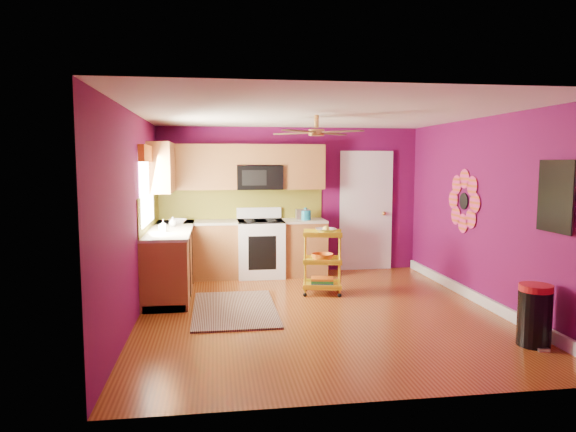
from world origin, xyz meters
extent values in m
plane|color=brown|center=(0.00, 0.00, 0.00)|extent=(5.00, 5.00, 0.00)
cube|color=#600B45|center=(0.00, 2.50, 1.25)|extent=(4.50, 0.04, 2.50)
cube|color=#600B45|center=(0.00, -2.50, 1.25)|extent=(4.50, 0.04, 2.50)
cube|color=#600B45|center=(-2.25, 0.00, 1.25)|extent=(0.04, 5.00, 2.50)
cube|color=#600B45|center=(2.25, 0.00, 1.25)|extent=(0.04, 5.00, 2.50)
cube|color=silver|center=(0.00, 0.00, 2.50)|extent=(4.50, 5.00, 0.04)
cube|color=white|center=(2.22, 0.00, 0.07)|extent=(0.05, 4.90, 0.14)
cube|color=brown|center=(-1.95, 1.35, 0.45)|extent=(0.60, 2.30, 0.90)
cube|color=brown|center=(-0.85, 2.20, 0.45)|extent=(2.80, 0.60, 0.90)
cube|color=beige|center=(-1.95, 1.35, 0.92)|extent=(0.63, 2.30, 0.04)
cube|color=beige|center=(-0.85, 2.20, 0.92)|extent=(2.80, 0.63, 0.04)
cube|color=black|center=(-1.95, 1.35, 0.05)|extent=(0.54, 2.30, 0.10)
cube|color=black|center=(-0.85, 2.20, 0.05)|extent=(2.80, 0.54, 0.10)
cube|color=white|center=(-0.55, 2.17, 0.46)|extent=(0.76, 0.66, 0.92)
cube|color=black|center=(-0.55, 2.17, 0.93)|extent=(0.76, 0.62, 0.03)
cube|color=white|center=(-0.55, 2.45, 1.04)|extent=(0.76, 0.06, 0.18)
cube|color=black|center=(-0.55, 1.84, 0.45)|extent=(0.45, 0.02, 0.55)
cube|color=brown|center=(-1.59, 2.33, 1.83)|extent=(1.32, 0.33, 0.75)
cube|color=brown|center=(0.19, 2.33, 1.83)|extent=(0.72, 0.33, 0.75)
cube|color=brown|center=(-0.55, 2.33, 2.03)|extent=(0.76, 0.33, 0.34)
cube|color=brown|center=(-2.08, 1.85, 1.83)|extent=(0.33, 1.30, 0.75)
cube|color=black|center=(-0.55, 2.30, 1.65)|extent=(0.76, 0.38, 0.40)
cube|color=#616716|center=(-0.85, 2.49, 1.20)|extent=(2.80, 0.01, 0.51)
cube|color=#616716|center=(-2.24, 1.35, 1.20)|extent=(0.01, 2.30, 0.51)
cube|color=white|center=(-2.23, 1.05, 1.55)|extent=(0.03, 1.20, 1.00)
cube|color=#CC6112|center=(-2.20, 1.05, 2.02)|extent=(0.08, 1.35, 0.22)
cube|color=white|center=(1.35, 2.48, 1.02)|extent=(0.85, 0.04, 2.05)
cube|color=white|center=(1.35, 2.46, 1.02)|extent=(0.95, 0.02, 2.15)
sphere|color=#BF8C3F|center=(1.67, 2.42, 1.00)|extent=(0.07, 0.07, 0.07)
cylinder|color=black|center=(2.23, 0.60, 1.35)|extent=(0.01, 0.24, 0.24)
cube|color=#1CA3B7|center=(2.23, -1.40, 1.55)|extent=(0.03, 0.52, 0.72)
cube|color=black|center=(2.21, -1.40, 1.55)|extent=(0.01, 0.56, 0.76)
cylinder|color=#BF8C3F|center=(0.00, 0.20, 2.42)|extent=(0.06, 0.06, 0.16)
cylinder|color=#BF8C3F|center=(0.00, 0.20, 2.28)|extent=(0.20, 0.20, 0.08)
cube|color=#4C2D19|center=(0.27, 0.47, 2.28)|extent=(0.47, 0.47, 0.01)
cube|color=#4C2D19|center=(-0.27, 0.47, 2.28)|extent=(0.47, 0.47, 0.01)
cube|color=#4C2D19|center=(-0.27, -0.07, 2.28)|extent=(0.47, 0.47, 0.01)
cube|color=#4C2D19|center=(0.27, -0.07, 2.28)|extent=(0.47, 0.47, 0.01)
cube|color=black|center=(-1.06, 0.23, 0.01)|extent=(1.06, 1.73, 0.02)
cylinder|color=yellow|center=(-0.04, 0.75, 0.47)|extent=(0.02, 0.02, 0.85)
cylinder|color=yellow|center=(0.44, 0.65, 0.47)|extent=(0.02, 0.02, 0.85)
cylinder|color=yellow|center=(0.02, 1.08, 0.47)|extent=(0.02, 0.02, 0.85)
cylinder|color=yellow|center=(0.50, 0.98, 0.47)|extent=(0.02, 0.02, 0.85)
sphere|color=black|center=(-0.04, 0.75, 0.03)|extent=(0.06, 0.06, 0.06)
sphere|color=black|center=(0.44, 0.65, 0.03)|extent=(0.06, 0.06, 0.06)
sphere|color=black|center=(0.02, 1.08, 0.03)|extent=(0.06, 0.06, 0.06)
sphere|color=black|center=(0.50, 0.98, 0.03)|extent=(0.06, 0.06, 0.06)
cube|color=yellow|center=(0.23, 0.86, 0.87)|extent=(0.62, 0.50, 0.03)
cube|color=yellow|center=(0.23, 0.86, 0.48)|extent=(0.62, 0.50, 0.03)
cube|color=yellow|center=(0.23, 0.86, 0.12)|extent=(0.62, 0.50, 0.03)
imported|color=beige|center=(0.28, 0.85, 0.92)|extent=(0.36, 0.36, 0.07)
sphere|color=yellow|center=(0.28, 0.85, 0.95)|extent=(0.10, 0.10, 0.10)
imported|color=#CC6112|center=(0.23, 0.86, 0.54)|extent=(0.37, 0.37, 0.10)
cube|color=navy|center=(0.23, 0.86, 0.16)|extent=(0.36, 0.30, 0.04)
cube|color=#267233|center=(0.23, 0.86, 0.19)|extent=(0.36, 0.30, 0.04)
cube|color=#CC6112|center=(0.23, 0.86, 0.23)|extent=(0.36, 0.30, 0.03)
cylinder|color=black|center=(1.98, -1.51, 0.29)|extent=(0.37, 0.37, 0.58)
cylinder|color=#A8181A|center=(1.98, -1.51, 0.61)|extent=(0.34, 0.34, 0.07)
cube|color=beige|center=(1.98, -1.67, 0.01)|extent=(0.12, 0.07, 0.03)
cylinder|color=teal|center=(0.21, 2.14, 1.02)|extent=(0.18, 0.18, 0.16)
sphere|color=teal|center=(0.21, 2.14, 1.12)|extent=(0.06, 0.06, 0.06)
cube|color=beige|center=(0.16, 2.17, 1.03)|extent=(0.22, 0.15, 0.18)
imported|color=#EA3F72|center=(-2.01, 0.98, 1.03)|extent=(0.08, 0.08, 0.17)
imported|color=white|center=(-1.93, 1.54, 1.01)|extent=(0.12, 0.12, 0.15)
imported|color=white|center=(-1.88, 1.94, 0.98)|extent=(0.29, 0.29, 0.07)
imported|color=white|center=(-2.03, 1.03, 0.98)|extent=(0.11, 0.11, 0.09)
camera|label=1|loc=(-1.29, -6.28, 1.90)|focal=32.00mm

